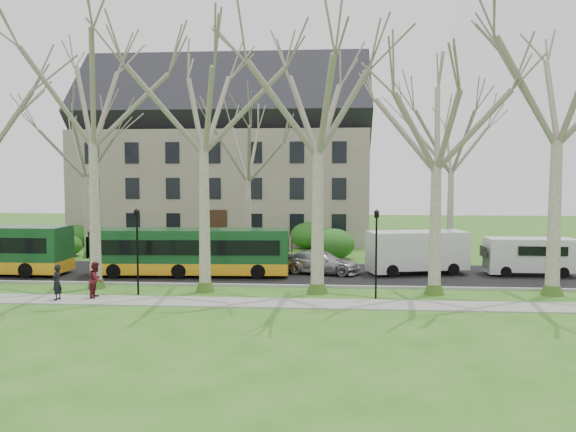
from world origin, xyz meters
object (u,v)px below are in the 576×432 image
object	(u,v)px
pedestrian_a	(57,282)
pedestrian_b	(96,280)
sedan	(321,262)
bus_follow	(192,251)
van_b	(530,257)
van_a	(417,252)

from	to	relation	value
pedestrian_a	pedestrian_b	bearing A→B (deg)	114.38
sedan	pedestrian_a	world-z (taller)	pedestrian_a
bus_follow	pedestrian_b	size ratio (longest dim) A/B	6.60
van_b	pedestrian_b	xyz separation A→B (m)	(-23.57, -8.00, -0.24)
bus_follow	van_b	distance (m)	20.39
pedestrian_a	van_b	bearing A→B (deg)	110.22
van_a	van_b	size ratio (longest dim) A/B	1.16
van_b	pedestrian_b	distance (m)	24.89
van_a	pedestrian_a	xyz separation A→B (m)	(-18.48, -8.75, -0.44)
van_a	van_b	world-z (taller)	van_a
bus_follow	van_b	xyz separation A→B (m)	(20.32, 1.61, -0.33)
pedestrian_b	bus_follow	bearing A→B (deg)	-29.16
van_a	bus_follow	bearing A→B (deg)	174.21
van_a	van_b	xyz separation A→B (m)	(6.73, -0.04, -0.18)
pedestrian_a	bus_follow	bearing A→B (deg)	146.63
sedan	pedestrian_b	world-z (taller)	pedestrian_b
sedan	pedestrian_b	size ratio (longest dim) A/B	2.75
bus_follow	sedan	distance (m)	7.86
van_b	pedestrian_b	size ratio (longest dim) A/B	2.92
van_a	van_b	distance (m)	6.74
pedestrian_a	pedestrian_b	distance (m)	1.79
sedan	van_b	world-z (taller)	van_b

